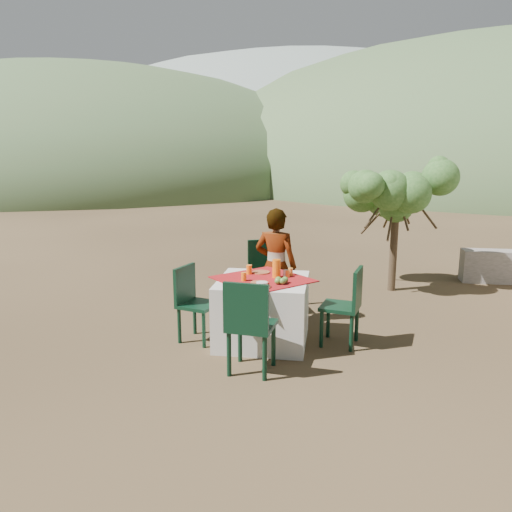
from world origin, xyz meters
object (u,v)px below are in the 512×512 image
(table, at_px, (263,310))
(chair_far, at_px, (266,272))
(chair_left, at_px, (193,300))
(shrub_tree, at_px, (400,199))
(person, at_px, (276,266))
(juice_pitcher, at_px, (276,269))
(chair_right, at_px, (347,303))
(chair_near, at_px, (249,323))

(table, bearing_deg, chair_far, 95.84)
(table, relative_size, chair_far, 1.31)
(chair_far, xyz_separation_m, chair_left, (-0.70, -1.22, -0.06))
(shrub_tree, bearing_deg, chair_far, -144.02)
(person, distance_m, juice_pitcher, 0.61)
(chair_left, bearing_deg, shrub_tree, -28.35)
(chair_left, xyz_separation_m, juice_pitcher, (0.97, 0.15, 0.37))
(chair_far, bearing_deg, juice_pitcher, -97.49)
(table, height_order, chair_left, chair_left)
(chair_right, distance_m, person, 1.13)
(chair_right, xyz_separation_m, juice_pitcher, (-0.82, 0.05, 0.36))
(chair_far, relative_size, chair_right, 1.09)
(chair_far, height_order, shrub_tree, shrub_tree)
(chair_far, bearing_deg, chair_right, -67.42)
(table, distance_m, shrub_tree, 3.30)
(chair_far, xyz_separation_m, chair_near, (0.11, -2.05, -0.01))
(table, xyz_separation_m, chair_right, (0.97, 0.03, 0.13))
(shrub_tree, bearing_deg, table, -125.36)
(chair_near, bearing_deg, table, -83.55)
(chair_right, bearing_deg, shrub_tree, 173.99)
(chair_right, height_order, shrub_tree, shrub_tree)
(chair_far, relative_size, juice_pitcher, 4.68)
(chair_far, distance_m, person, 0.55)
(table, bearing_deg, chair_right, 1.55)
(juice_pitcher, bearing_deg, chair_far, 103.98)
(chair_left, xyz_separation_m, shrub_tree, (2.62, 2.62, 0.96))
(chair_near, relative_size, chair_left, 1.10)
(table, relative_size, chair_near, 1.33)
(chair_left, bearing_deg, juice_pitcher, -64.52)
(shrub_tree, xyz_separation_m, juice_pitcher, (-1.66, -2.47, -0.59))
(chair_left, distance_m, juice_pitcher, 1.05)
(table, distance_m, chair_far, 1.17)
(juice_pitcher, bearing_deg, chair_left, -171.21)
(chair_far, height_order, chair_left, chair_far)
(chair_right, bearing_deg, chair_near, -34.06)
(chair_near, distance_m, shrub_tree, 4.00)
(chair_near, xyz_separation_m, chair_left, (-0.81, 0.83, -0.05))
(chair_near, distance_m, chair_right, 1.35)
(chair_far, bearing_deg, chair_near, -108.37)
(chair_near, xyz_separation_m, juice_pitcher, (0.16, 0.98, 0.33))
(table, distance_m, juice_pitcher, 0.52)
(chair_far, bearing_deg, person, -89.45)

